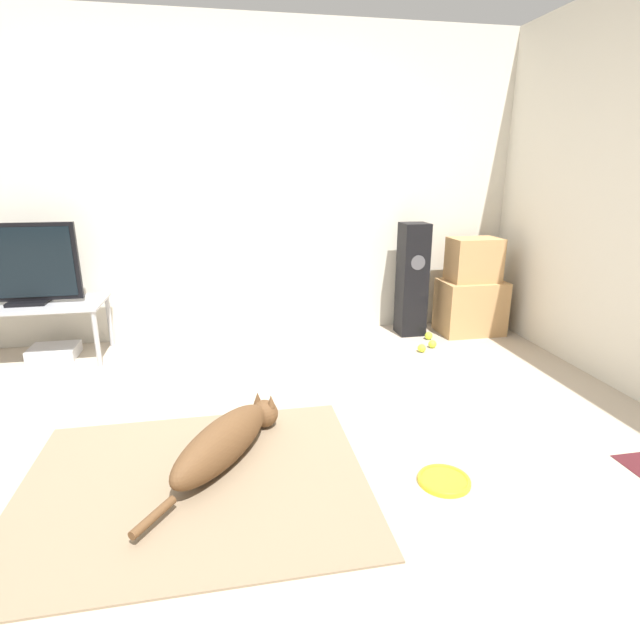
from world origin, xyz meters
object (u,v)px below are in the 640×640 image
game_console (54,352)px  dog (226,440)px  frisbee (444,480)px  tennis_ball_loose_on_carpet (422,348)px  tv_stand (30,310)px  tennis_ball_by_boxes (429,336)px  cardboard_box_upper (474,260)px  tennis_ball_near_speaker (432,344)px  cardboard_box_lower (470,307)px  floor_speaker (412,280)px  tv (22,265)px

game_console → dog: bearing=-53.0°
frisbee → tennis_ball_loose_on_carpet: tennis_ball_loose_on_carpet is taller
tv_stand → tennis_ball_by_boxes: tv_stand is taller
cardboard_box_upper → tennis_ball_near_speaker: cardboard_box_upper is taller
cardboard_box_lower → game_console: cardboard_box_lower is taller
floor_speaker → tennis_ball_by_boxes: size_ratio=14.79×
frisbee → tv: size_ratio=0.32×
cardboard_box_lower → floor_speaker: (-0.53, 0.08, 0.25)m
cardboard_box_upper → tv: tv is taller
game_console → tv: bearing=-166.3°
floor_speaker → game_console: (-2.94, -0.05, -0.44)m
dog → tennis_ball_loose_on_carpet: (1.56, 1.30, -0.09)m
cardboard_box_upper → floor_speaker: (-0.53, 0.07, -0.17)m
dog → tv: 2.30m
tv_stand → cardboard_box_lower: bearing=0.0°
tv → game_console: 0.70m
cardboard_box_upper → tennis_ball_near_speaker: size_ratio=6.39×
tennis_ball_loose_on_carpet → game_console: size_ratio=0.19×
dog → floor_speaker: bearing=47.5°
cardboard_box_upper → dog: bearing=-141.6°
floor_speaker → tennis_ball_by_boxes: (0.10, -0.20, -0.46)m
tv → tennis_ball_loose_on_carpet: tv is taller
frisbee → tennis_ball_near_speaker: bearing=68.6°
floor_speaker → tv: (-3.05, -0.07, 0.25)m
tennis_ball_by_boxes → frisbee: bearing=-110.7°
cardboard_box_lower → tv: bearing=180.0°
tennis_ball_by_boxes → tennis_ball_near_speaker: same height
cardboard_box_lower → tennis_ball_loose_on_carpet: (-0.61, -0.40, -0.20)m
tv → cardboard_box_upper: bearing=0.1°
tennis_ball_by_boxes → tennis_ball_near_speaker: (-0.05, -0.20, 0.00)m
tv_stand → tennis_ball_by_boxes: 3.17m
floor_speaker → tv: size_ratio=1.26×
dog → tennis_ball_loose_on_carpet: dog is taller
floor_speaker → tv: tv is taller
dog → cardboard_box_lower: (2.16, 1.71, 0.11)m
tennis_ball_by_boxes → cardboard_box_upper: bearing=16.8°
tennis_ball_near_speaker → game_console: game_console is taller
tv_stand → tennis_ball_loose_on_carpet: (2.97, -0.40, -0.37)m
cardboard_box_upper → tennis_ball_by_boxes: cardboard_box_upper is taller
tv → cardboard_box_lower: bearing=-0.0°
dog → frisbee: bearing=-20.0°
floor_speaker → game_console: bearing=-179.1°
cardboard_box_upper → tennis_ball_loose_on_carpet: 0.96m
frisbee → game_console: size_ratio=0.71×
dog → game_console: (-1.31, 1.74, -0.08)m
floor_speaker → cardboard_box_lower: bearing=-8.1°
frisbee → cardboard_box_lower: 2.39m
dog → tv_stand: bearing=129.6°
dog → tv_stand: (-1.41, 1.71, 0.27)m
floor_speaker → tennis_ball_loose_on_carpet: (-0.08, -0.48, -0.46)m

